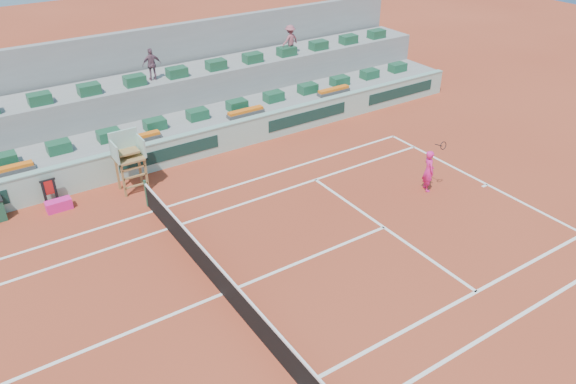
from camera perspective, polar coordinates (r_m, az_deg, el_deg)
name	(u,v)px	position (r m, az deg, el deg)	size (l,w,h in m)	color
ground	(222,294)	(17.09, -6.69, -10.25)	(90.00, 90.00, 0.00)	#9A341D
seating_tier_lower	(105,145)	(25.41, -18.07, 4.54)	(36.00, 4.00, 1.20)	gray
seating_tier_upper	(91,118)	(26.57, -19.36, 7.12)	(36.00, 2.40, 2.60)	gray
stadium_back_wall	(77,88)	(27.73, -20.63, 9.85)	(36.00, 0.40, 4.40)	gray
player_bag	(59,205)	(22.30, -22.25, -1.24)	(0.91, 0.41, 0.41)	#EE1F85
spectator_mid	(152,64)	(26.33, -13.67, 12.49)	(0.84, 0.35, 1.44)	#785060
spectator_right	(290,40)	(29.36, 0.22, 15.20)	(0.96, 0.55, 1.48)	#9E4F59
court_lines	(222,294)	(17.08, -6.69, -10.24)	(23.89, 11.09, 0.01)	white
tennis_net	(221,280)	(16.75, -6.80, -8.89)	(0.10, 11.97, 1.10)	black
advertising_hoarding	(123,164)	(23.47, -16.41, 2.72)	(36.00, 0.34, 1.26)	#9CC4B2
umpire_chair	(128,153)	(22.20, -15.96, 3.78)	(1.10, 0.90, 2.40)	olive
seat_row_lower	(109,135)	(24.28, -17.74, 5.52)	(32.90, 0.60, 0.44)	#1B5133
seat_row_upper	(89,89)	(25.50, -19.56, 9.82)	(32.90, 0.60, 0.44)	#1B5133
flower_planters	(78,153)	(23.31, -20.57, 3.69)	(26.80, 0.36, 0.28)	#454545
towel_rack	(49,190)	(22.63, -23.08, 0.23)	(0.57, 0.10, 1.03)	black
tennis_player	(429,170)	(22.27, 14.09, 2.14)	(0.60, 0.92, 2.28)	#EE1F85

